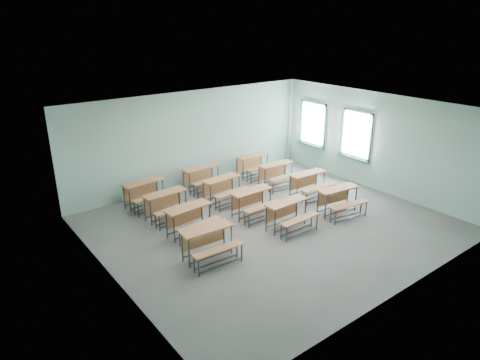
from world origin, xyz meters
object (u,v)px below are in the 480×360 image
object	(u,v)px
desk_unit_r2c1	(224,186)
desk_unit_r2c2	(278,172)
desk_unit_r2c0	(167,202)
desk_unit_r1c2	(310,181)
desk_unit_r3c0	(146,190)
desk_unit_r1c0	(191,217)
desk_unit_r0c0	(210,240)
desk_unit_r0c2	(340,197)
desk_unit_r1c1	(254,200)
desk_unit_r0c1	(289,211)
desk_unit_r3c1	(203,175)
desk_unit_r3c2	(254,163)

from	to	relation	value
desk_unit_r2c1	desk_unit_r2c2	distance (m)	2.22
desk_unit_r2c0	desk_unit_r2c1	xyz separation A→B (m)	(1.95, -0.01, 0.00)
desk_unit_r2c1	desk_unit_r2c2	size ratio (longest dim) A/B	1.01
desk_unit_r1c2	desk_unit_r2c1	world-z (taller)	same
desk_unit_r2c0	desk_unit_r2c1	distance (m)	1.95
desk_unit_r3c0	desk_unit_r2c1	bearing A→B (deg)	-35.63
desk_unit_r1c2	desk_unit_r2c0	bearing A→B (deg)	165.86
desk_unit_r1c2	desk_unit_r3c0	distance (m)	5.11
desk_unit_r1c2	desk_unit_r2c2	xyz separation A→B (m)	(-0.20, 1.30, 0.00)
desk_unit_r1c0	desk_unit_r1c2	distance (m)	4.35
desk_unit_r0c0	desk_unit_r0c2	xyz separation A→B (m)	(4.39, -0.19, 0.00)
desk_unit_r1c2	desk_unit_r2c2	distance (m)	1.32
desk_unit_r0c2	desk_unit_r1c2	xyz separation A→B (m)	(0.26, 1.45, 0.00)
desk_unit_r1c0	desk_unit_r2c0	world-z (taller)	same
desk_unit_r1c1	desk_unit_r3c0	size ratio (longest dim) A/B	0.95
desk_unit_r0c0	desk_unit_r0c1	size ratio (longest dim) A/B	1.01
desk_unit_r0c0	desk_unit_r1c1	bearing A→B (deg)	30.34
desk_unit_r0c2	desk_unit_r1c1	xyz separation A→B (m)	(-2.07, 1.39, 0.00)
desk_unit_r2c2	desk_unit_r3c0	size ratio (longest dim) A/B	0.97
desk_unit_r2c0	desk_unit_r2c2	world-z (taller)	same
desk_unit_r0c0	desk_unit_r2c2	distance (m)	5.14
desk_unit_r1c0	desk_unit_r3c1	world-z (taller)	same
desk_unit_r2c2	desk_unit_r2c0	bearing A→B (deg)	-176.78
desk_unit_r0c2	desk_unit_r2c2	world-z (taller)	same
desk_unit_r0c2	desk_unit_r1c0	world-z (taller)	same
desk_unit_r2c1	desk_unit_r0c2	bearing A→B (deg)	-56.09
desk_unit_r1c1	desk_unit_r3c2	xyz separation A→B (m)	(2.12, 2.57, 0.00)
desk_unit_r1c1	desk_unit_r3c2	distance (m)	3.33
desk_unit_r1c1	desk_unit_r2c1	bearing A→B (deg)	93.06
desk_unit_r1c1	desk_unit_r2c1	distance (m)	1.35
desk_unit_r2c2	desk_unit_r3c2	world-z (taller)	same
desk_unit_r0c2	desk_unit_r2c1	world-z (taller)	same
desk_unit_r1c2	desk_unit_r3c2	world-z (taller)	same
desk_unit_r0c2	desk_unit_r2c2	bearing A→B (deg)	96.25
desk_unit_r1c2	desk_unit_r1c0	bearing A→B (deg)	-178.31
desk_unit_r1c1	desk_unit_r3c2	world-z (taller)	same
desk_unit_r2c2	desk_unit_r3c0	xyz separation A→B (m)	(-4.28, 1.16, 0.00)
desk_unit_r1c2	desk_unit_r2c1	size ratio (longest dim) A/B	0.98
desk_unit_r2c2	desk_unit_r3c2	xyz separation A→B (m)	(-0.02, 1.22, 0.00)
desk_unit_r0c0	desk_unit_r1c1	xyz separation A→B (m)	(2.32, 1.20, 0.00)
desk_unit_r0c1	desk_unit_r2c0	xyz separation A→B (m)	(-2.29, 2.55, 0.00)
desk_unit_r3c1	desk_unit_r1c2	bearing A→B (deg)	-49.51
desk_unit_r1c0	desk_unit_r2c1	distance (m)	2.30
desk_unit_r2c0	desk_unit_r1c0	bearing A→B (deg)	-92.86
desk_unit_r0c1	desk_unit_r3c1	xyz separation A→B (m)	(-0.31, 3.79, 0.00)
desk_unit_r0c2	desk_unit_r3c2	size ratio (longest dim) A/B	1.06
desk_unit_r2c0	desk_unit_r3c2	xyz separation A→B (m)	(4.16, 1.22, 0.00)
desk_unit_r0c1	desk_unit_r2c0	bearing A→B (deg)	130.41
desk_unit_r1c0	desk_unit_r2c0	distance (m)	1.24
desk_unit_r3c2	desk_unit_r2c1	bearing A→B (deg)	-152.90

